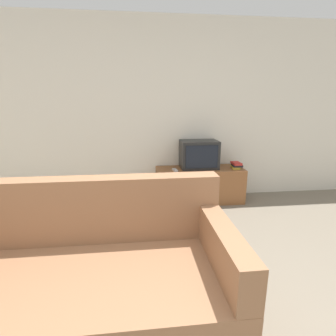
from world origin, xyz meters
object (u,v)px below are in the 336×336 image
object	(u,v)px
book_stack	(236,165)
television	(199,154)
couch	(75,287)
tv_stand	(199,185)
remote_on_stand	(175,170)

from	to	relation	value
book_stack	television	bearing A→B (deg)	167.94
couch	book_stack	xyz separation A→B (m)	(1.84, 2.05, 0.25)
television	book_stack	size ratio (longest dim) A/B	2.90
tv_stand	remote_on_stand	world-z (taller)	remote_on_stand
tv_stand	remote_on_stand	distance (m)	0.48
book_stack	remote_on_stand	xyz separation A→B (m)	(-0.90, -0.04, -0.04)
book_stack	remote_on_stand	distance (m)	0.90
couch	remote_on_stand	bearing A→B (deg)	65.01
tv_stand	book_stack	bearing A→B (deg)	-7.61
television	remote_on_stand	size ratio (longest dim) A/B	3.50
television	remote_on_stand	bearing A→B (deg)	-157.91
tv_stand	couch	bearing A→B (deg)	-121.81
television	book_stack	xyz separation A→B (m)	(0.53, -0.11, -0.15)
remote_on_stand	tv_stand	bearing A→B (deg)	15.56
tv_stand	book_stack	distance (m)	0.61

